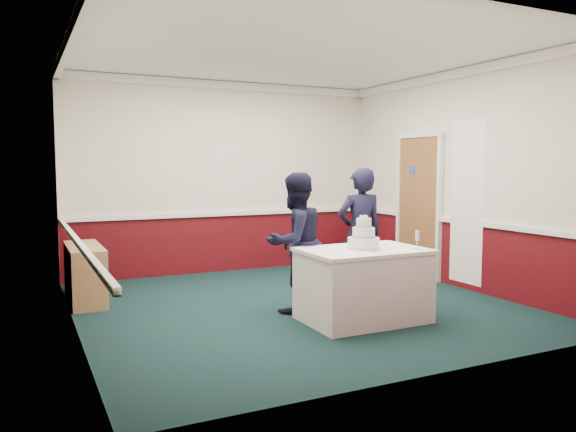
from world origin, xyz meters
name	(u,v)px	position (x,y,z in m)	size (l,w,h in m)	color
ground	(297,305)	(0.00, 0.00, 0.00)	(5.00, 5.00, 0.00)	#122C2B
room_shell	(281,144)	(0.08, 0.61, 1.97)	(5.00, 5.00, 3.00)	silver
sideboard	(85,273)	(-2.28, 1.32, 0.35)	(0.41, 1.20, 0.70)	tan
cake_table	(363,284)	(0.35, -0.91, 0.40)	(1.32, 0.92, 0.79)	white
wedding_cake	(364,239)	(0.35, -0.91, 0.90)	(0.35, 0.35, 0.36)	white
cake_knife	(372,251)	(0.32, -1.11, 0.79)	(0.01, 0.22, 0.01)	silver
champagne_flute	(417,236)	(0.85, -1.19, 0.93)	(0.05, 0.05, 0.21)	silver
person_man	(295,242)	(-0.14, -0.23, 0.80)	(0.78, 0.61, 1.61)	black
person_woman	(360,234)	(0.88, -0.03, 0.83)	(0.60, 0.40, 1.66)	black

